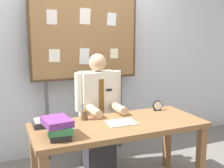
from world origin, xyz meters
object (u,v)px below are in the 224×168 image
Objects in this scene: book_stack at (58,127)px; open_notebook at (122,123)px; person at (98,117)px; pen_holder at (84,115)px; paper_tray at (47,122)px; bulletin_board at (85,39)px; desk_clock at (157,106)px; desk at (119,132)px.

open_notebook is (0.63, 0.10, -0.08)m from book_stack.
person is 0.47m from pen_holder.
open_notebook is at bearing -18.84° from paper_tray.
person is 4.27× the size of book_stack.
book_stack is 1.19× the size of open_notebook.
bulletin_board reaches higher than desk_clock.
person is 0.99m from bulletin_board.
paper_tray is (-0.04, 0.33, -0.05)m from book_stack.
desk_clock is at bearing 21.58° from desk.
desk is 0.69m from paper_tray.
pen_holder is (-0.85, 0.00, -0.00)m from desk_clock.
book_stack is 0.64m from open_notebook.
paper_tray is (-0.65, -0.37, 0.13)m from person.
person is at bearing 149.01° from desk_clock.
paper_tray is at bearing -179.00° from desk_clock.
person reaches higher than desk.
desk_clock is at bearing -30.99° from person.
pen_holder is at bearing 139.75° from open_notebook.
desk is at bearing 127.07° from open_notebook.
desk is 1.22× the size of person.
desk is 1.34m from bulletin_board.
bulletin_board is 1.28m from paper_tray.
book_stack reaches higher than desk.
desk is 0.80× the size of bulletin_board.
book_stack is at bearing -131.27° from person.
open_notebook is (0.02, -0.59, 0.11)m from person.
person reaches higher than desk_clock.
paper_tray is (-0.37, -0.02, -0.02)m from pen_holder.
desk is 0.39m from pen_holder.
bulletin_board is 7.99× the size of paper_tray.
open_notebook is at bearing -89.15° from bulletin_board.
pen_holder is (-0.28, -0.34, 0.15)m from person.
open_notebook reaches higher than desk.
person is at bearing 50.98° from pen_holder.
bulletin_board is at bearing 126.26° from desk_clock.
desk is 0.10m from open_notebook.
open_notebook is at bearing -52.93° from desk.
bulletin_board is 7.76× the size of open_notebook.
pen_holder is (0.33, 0.35, -0.03)m from book_stack.
paper_tray reaches higher than open_notebook.
bulletin_board is at bearing 70.41° from pen_holder.
open_notebook is at bearing -88.54° from person.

